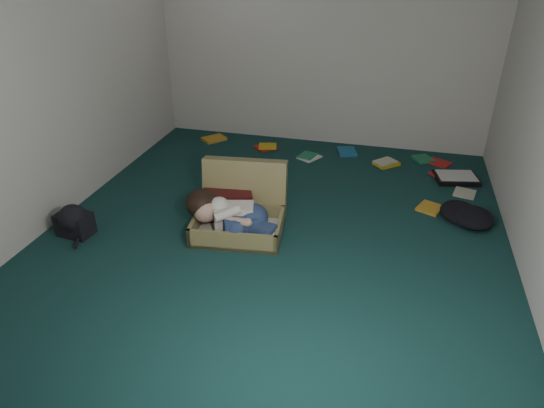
% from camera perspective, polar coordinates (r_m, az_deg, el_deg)
% --- Properties ---
extents(floor, '(4.50, 4.50, 0.00)m').
position_cam_1_polar(floor, '(4.36, 0.50, -3.11)').
color(floor, '#133735').
rests_on(floor, ground).
extents(wall_back, '(4.50, 0.00, 4.50)m').
position_cam_1_polar(wall_back, '(5.99, 6.10, 19.03)').
color(wall_back, silver).
rests_on(wall_back, ground).
extents(wall_front, '(4.50, 0.00, 4.50)m').
position_cam_1_polar(wall_front, '(1.90, -16.18, -4.51)').
color(wall_front, silver).
rests_on(wall_front, ground).
extents(wall_left, '(0.00, 4.50, 4.50)m').
position_cam_1_polar(wall_left, '(4.71, -24.52, 14.04)').
color(wall_left, silver).
rests_on(wall_left, ground).
extents(suitcase, '(0.85, 0.83, 0.57)m').
position_cam_1_polar(suitcase, '(4.35, -3.66, -0.60)').
color(suitcase, olive).
rests_on(suitcase, floor).
extents(person, '(0.85, 0.41, 0.35)m').
position_cam_1_polar(person, '(4.18, -4.91, -1.31)').
color(person, silver).
rests_on(person, suitcase).
extents(maroon_bin, '(0.52, 0.47, 0.30)m').
position_cam_1_polar(maroon_bin, '(4.49, -5.17, -0.00)').
color(maroon_bin, '#400D10').
rests_on(maroon_bin, floor).
extents(backpack, '(0.40, 0.33, 0.22)m').
position_cam_1_polar(backpack, '(4.59, -22.21, -2.10)').
color(backpack, black).
rests_on(backpack, floor).
extents(clothing_pile, '(0.52, 0.44, 0.16)m').
position_cam_1_polar(clothing_pile, '(4.79, 21.16, -0.99)').
color(clothing_pile, black).
rests_on(clothing_pile, floor).
extents(paper_tray, '(0.50, 0.41, 0.06)m').
position_cam_1_polar(paper_tray, '(5.61, 20.84, 2.91)').
color(paper_tray, black).
rests_on(paper_tray, floor).
extents(book_scatter, '(3.23, 1.47, 0.02)m').
position_cam_1_polar(book_scatter, '(5.72, 11.07, 4.62)').
color(book_scatter, gold).
rests_on(book_scatter, floor).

